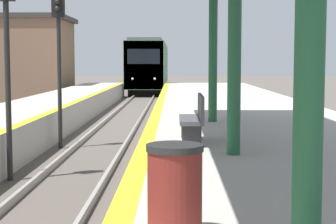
% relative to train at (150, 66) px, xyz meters
% --- Properties ---
extents(train, '(2.88, 21.18, 4.31)m').
position_rel_train_xyz_m(train, '(0.00, 0.00, 0.00)').
color(train, black).
rests_on(train, ground).
extents(signal_mid, '(0.36, 0.31, 4.74)m').
position_rel_train_xyz_m(signal_mid, '(-1.36, -38.43, 1.11)').
color(signal_mid, black).
rests_on(signal_mid, ground).
extents(signal_far, '(0.36, 0.31, 4.74)m').
position_rel_train_xyz_m(signal_far, '(-1.18, -33.91, 1.11)').
color(signal_far, black).
rests_on(signal_far, ground).
extents(trash_bin, '(0.51, 0.51, 0.83)m').
position_rel_train_xyz_m(trash_bin, '(2.20, -45.44, -0.76)').
color(trash_bin, maroon).
rests_on(trash_bin, platform_right).
extents(bench, '(0.44, 1.51, 0.92)m').
position_rel_train_xyz_m(bench, '(2.58, -39.62, -0.70)').
color(bench, '#4C4C51').
rests_on(bench, platform_right).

